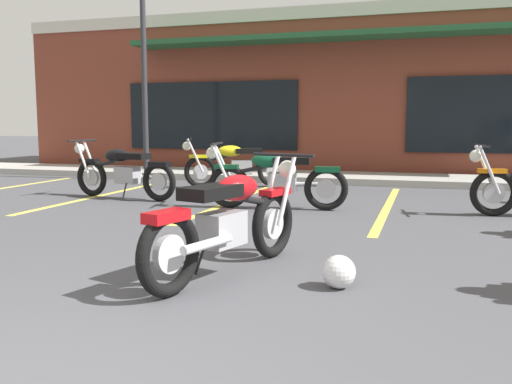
# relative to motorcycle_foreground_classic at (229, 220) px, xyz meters

# --- Properties ---
(ground_plane) EXTENTS (80.00, 80.00, 0.00)m
(ground_plane) POSITION_rel_motorcycle_foreground_classic_xyz_m (-0.22, 0.77, -0.46)
(ground_plane) COLOR #47474C
(sidewalk_kerb) EXTENTS (22.00, 1.80, 0.14)m
(sidewalk_kerb) POSITION_rel_motorcycle_foreground_classic_xyz_m (-0.22, 7.84, -0.39)
(sidewalk_kerb) COLOR #A8A59E
(sidewalk_kerb) RESTS_ON ground_plane
(brick_storefront_building) EXTENTS (17.68, 5.93, 4.02)m
(brick_storefront_building) POSITION_rel_motorcycle_foreground_classic_xyz_m (-0.22, 11.49, 1.55)
(brick_storefront_building) COLOR brown
(brick_storefront_building) RESTS_ON ground_plane
(painted_stall_lines) EXTENTS (12.35, 4.80, 0.01)m
(painted_stall_lines) POSITION_rel_motorcycle_foreground_classic_xyz_m (-0.22, 4.24, -0.46)
(painted_stall_lines) COLOR #DBCC4C
(painted_stall_lines) RESTS_ON ground_plane
(motorcycle_foreground_classic) EXTENTS (0.91, 2.06, 0.98)m
(motorcycle_foreground_classic) POSITION_rel_motorcycle_foreground_classic_xyz_m (0.00, 0.00, 0.00)
(motorcycle_foreground_classic) COLOR black
(motorcycle_foreground_classic) RESTS_ON ground_plane
(motorcycle_red_sportbike) EXTENTS (2.10, 0.71, 0.98)m
(motorcycle_red_sportbike) POSITION_rel_motorcycle_foreground_classic_xyz_m (-0.57, 3.53, 0.00)
(motorcycle_red_sportbike) COLOR black
(motorcycle_red_sportbike) RESTS_ON ground_plane
(motorcycle_silver_naked) EXTENTS (2.10, 0.75, 0.98)m
(motorcycle_silver_naked) POSITION_rel_motorcycle_foreground_classic_xyz_m (-3.31, 3.90, 0.00)
(motorcycle_silver_naked) COLOR black
(motorcycle_silver_naked) RESTS_ON ground_plane
(motorcycle_blue_standard) EXTENTS (1.97, 1.15, 0.98)m
(motorcycle_blue_standard) POSITION_rel_motorcycle_foreground_classic_xyz_m (-2.03, 5.97, 0.00)
(motorcycle_blue_standard) COLOR black
(motorcycle_blue_standard) RESTS_ON ground_plane
(helmet_on_pavement) EXTENTS (0.26, 0.26, 0.26)m
(helmet_on_pavement) POSITION_rel_motorcycle_foreground_classic_xyz_m (0.94, -0.14, -0.33)
(helmet_on_pavement) COLOR silver
(helmet_on_pavement) RESTS_ON ground_plane
(parking_lot_lamp_post) EXTENTS (0.24, 0.76, 4.84)m
(parking_lot_lamp_post) POSITION_rel_motorcycle_foreground_classic_xyz_m (-4.41, 6.63, 2.68)
(parking_lot_lamp_post) COLOR #2D2D33
(parking_lot_lamp_post) RESTS_ON ground_plane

